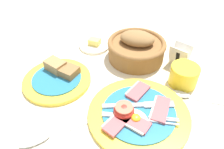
{
  "coord_description": "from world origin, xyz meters",
  "views": [
    {
      "loc": [
        0.22,
        -0.35,
        0.44
      ],
      "look_at": [
        -0.04,
        0.06,
        0.02
      ],
      "focal_mm": 35.0,
      "sensor_mm": 36.0,
      "label": 1
    }
  ],
  "objects_px": {
    "bread_basket": "(136,48)",
    "teaspoon_near_cup": "(188,96)",
    "bread_plate": "(58,77)",
    "butter_dish": "(95,45)",
    "breakfast_plate": "(137,113)",
    "sugar_cup": "(184,75)",
    "teaspoon_by_saucer": "(47,136)",
    "number_card": "(180,56)"
  },
  "relations": [
    {
      "from": "breakfast_plate",
      "to": "number_card",
      "type": "bearing_deg",
      "value": 87.44
    },
    {
      "from": "breakfast_plate",
      "to": "number_card",
      "type": "xyz_separation_m",
      "value": [
        0.01,
        0.26,
        0.03
      ]
    },
    {
      "from": "bread_basket",
      "to": "teaspoon_near_cup",
      "type": "bearing_deg",
      "value": -22.02
    },
    {
      "from": "teaspoon_near_cup",
      "to": "bread_plate",
      "type": "bearing_deg",
      "value": 5.2
    },
    {
      "from": "bread_plate",
      "to": "butter_dish",
      "type": "xyz_separation_m",
      "value": [
        -0.02,
        0.21,
        -0.0
      ]
    },
    {
      "from": "sugar_cup",
      "to": "butter_dish",
      "type": "relative_size",
      "value": 0.73
    },
    {
      "from": "teaspoon_by_saucer",
      "to": "bread_basket",
      "type": "bearing_deg",
      "value": -152.62
    },
    {
      "from": "bread_plate",
      "to": "sugar_cup",
      "type": "height_order",
      "value": "sugar_cup"
    },
    {
      "from": "sugar_cup",
      "to": "number_card",
      "type": "xyz_separation_m",
      "value": [
        -0.04,
        0.08,
        0.0
      ]
    },
    {
      "from": "bread_basket",
      "to": "butter_dish",
      "type": "bearing_deg",
      "value": -172.74
    },
    {
      "from": "sugar_cup",
      "to": "butter_dish",
      "type": "bearing_deg",
      "value": 176.93
    },
    {
      "from": "sugar_cup",
      "to": "teaspoon_near_cup",
      "type": "relative_size",
      "value": 0.43
    },
    {
      "from": "breakfast_plate",
      "to": "teaspoon_near_cup",
      "type": "distance_m",
      "value": 0.16
    },
    {
      "from": "breakfast_plate",
      "to": "bread_basket",
      "type": "height_order",
      "value": "bread_basket"
    },
    {
      "from": "sugar_cup",
      "to": "teaspoon_near_cup",
      "type": "bearing_deg",
      "value": -55.12
    },
    {
      "from": "number_card",
      "to": "teaspoon_by_saucer",
      "type": "height_order",
      "value": "number_card"
    },
    {
      "from": "butter_dish",
      "to": "breakfast_plate",
      "type": "bearing_deg",
      "value": -35.26
    },
    {
      "from": "bread_basket",
      "to": "sugar_cup",
      "type": "bearing_deg",
      "value": -12.22
    },
    {
      "from": "number_card",
      "to": "teaspoon_near_cup",
      "type": "distance_m",
      "value": 0.15
    },
    {
      "from": "breakfast_plate",
      "to": "bread_basket",
      "type": "xyz_separation_m",
      "value": [
        -0.12,
        0.22,
        0.03
      ]
    },
    {
      "from": "sugar_cup",
      "to": "bread_basket",
      "type": "bearing_deg",
      "value": 167.78
    },
    {
      "from": "bread_basket",
      "to": "teaspoon_by_saucer",
      "type": "bearing_deg",
      "value": -93.7
    },
    {
      "from": "bread_plate",
      "to": "butter_dish",
      "type": "height_order",
      "value": "bread_plate"
    },
    {
      "from": "teaspoon_by_saucer",
      "to": "butter_dish",
      "type": "bearing_deg",
      "value": -129.04
    },
    {
      "from": "breakfast_plate",
      "to": "number_card",
      "type": "relative_size",
      "value": 3.51
    },
    {
      "from": "breakfast_plate",
      "to": "bread_plate",
      "type": "relative_size",
      "value": 1.29
    },
    {
      "from": "sugar_cup",
      "to": "number_card",
      "type": "distance_m",
      "value": 0.09
    },
    {
      "from": "breakfast_plate",
      "to": "teaspoon_by_saucer",
      "type": "height_order",
      "value": "breakfast_plate"
    },
    {
      "from": "number_card",
      "to": "teaspoon_by_saucer",
      "type": "relative_size",
      "value": 0.42
    },
    {
      "from": "sugar_cup",
      "to": "teaspoon_by_saucer",
      "type": "height_order",
      "value": "sugar_cup"
    },
    {
      "from": "sugar_cup",
      "to": "number_card",
      "type": "relative_size",
      "value": 1.1
    },
    {
      "from": "sugar_cup",
      "to": "bread_plate",
      "type": "bearing_deg",
      "value": -149.1
    },
    {
      "from": "sugar_cup",
      "to": "teaspoon_by_saucer",
      "type": "bearing_deg",
      "value": -119.81
    },
    {
      "from": "butter_dish",
      "to": "teaspoon_near_cup",
      "type": "distance_m",
      "value": 0.37
    },
    {
      "from": "bread_basket",
      "to": "butter_dish",
      "type": "height_order",
      "value": "bread_basket"
    },
    {
      "from": "bread_basket",
      "to": "teaspoon_near_cup",
      "type": "distance_m",
      "value": 0.23
    },
    {
      "from": "butter_dish",
      "to": "number_card",
      "type": "height_order",
      "value": "number_card"
    },
    {
      "from": "teaspoon_by_saucer",
      "to": "breakfast_plate",
      "type": "bearing_deg",
      "value": 170.19
    },
    {
      "from": "breakfast_plate",
      "to": "sugar_cup",
      "type": "distance_m",
      "value": 0.19
    },
    {
      "from": "breakfast_plate",
      "to": "butter_dish",
      "type": "bearing_deg",
      "value": 144.74
    },
    {
      "from": "bread_basket",
      "to": "number_card",
      "type": "height_order",
      "value": "bread_basket"
    },
    {
      "from": "bread_plate",
      "to": "bread_basket",
      "type": "relative_size",
      "value": 1.05
    }
  ]
}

